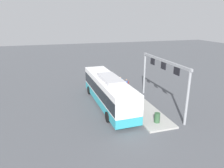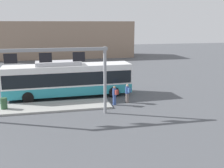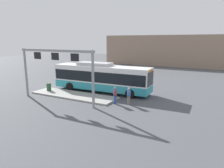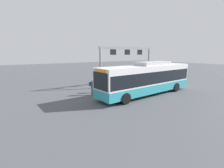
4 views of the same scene
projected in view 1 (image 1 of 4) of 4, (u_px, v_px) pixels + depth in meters
ground_plane at (108, 105)px, 22.84m from camera, size 120.00×120.00×0.00m
platform_curb at (140, 107)px, 22.08m from camera, size 10.00×2.80×0.16m
bus_main at (108, 90)px, 22.28m from camera, size 11.95×3.01×3.46m
person_boarding at (126, 85)px, 26.88m from camera, size 0.55×0.60×1.67m
person_waiting_near at (120, 82)px, 27.91m from camera, size 0.53×0.61×1.67m
platform_sign_gantry at (163, 73)px, 21.47m from camera, size 9.07×0.24×5.20m
trash_bin at (157, 118)px, 18.58m from camera, size 0.52×0.52×0.90m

